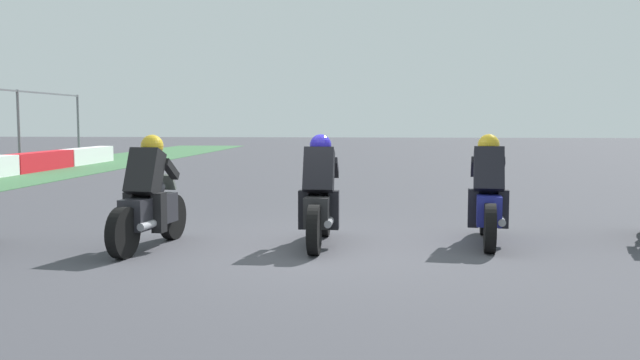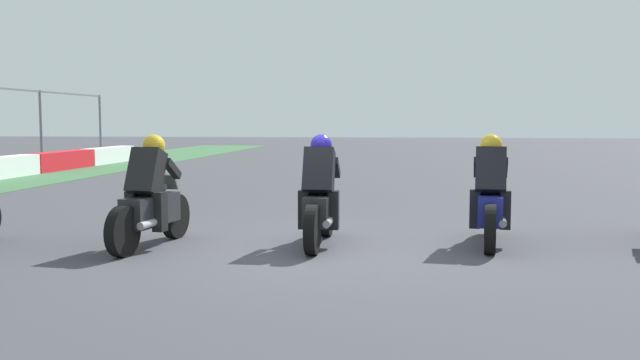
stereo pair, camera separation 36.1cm
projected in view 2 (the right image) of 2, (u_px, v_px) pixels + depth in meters
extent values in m
plane|color=#414047|center=(319.00, 248.00, 8.94)|extent=(120.00, 120.00, 0.00)
cube|color=red|center=(61.00, 161.00, 23.17)|extent=(3.66, 0.60, 0.64)
cube|color=white|center=(109.00, 155.00, 26.86)|extent=(3.66, 0.60, 0.64)
cylinder|color=slate|center=(41.00, 128.00, 24.89)|extent=(0.10, 0.10, 2.82)
cylinder|color=slate|center=(100.00, 127.00, 29.74)|extent=(0.10, 0.10, 2.82)
cylinder|color=black|center=(489.00, 214.00, 9.89)|extent=(0.65, 0.21, 0.64)
cylinder|color=black|center=(490.00, 229.00, 8.54)|extent=(0.65, 0.21, 0.64)
cube|color=navy|center=(490.00, 208.00, 9.20)|extent=(1.13, 0.44, 0.40)
ellipsoid|color=navy|center=(490.00, 186.00, 9.27)|extent=(0.51, 0.35, 0.24)
cube|color=red|center=(490.00, 212.00, 8.70)|extent=(0.08, 0.17, 0.08)
cylinder|color=#A5A5AD|center=(502.00, 222.00, 8.83)|extent=(0.43, 0.15, 0.10)
cube|color=black|center=(491.00, 171.00, 9.06)|extent=(0.53, 0.45, 0.66)
sphere|color=gold|center=(491.00, 145.00, 9.24)|extent=(0.33, 0.33, 0.30)
cube|color=#405085|center=(490.00, 180.00, 9.65)|extent=(0.18, 0.28, 0.23)
cube|color=black|center=(475.00, 209.00, 9.13)|extent=(0.19, 0.16, 0.52)
cube|color=black|center=(505.00, 210.00, 9.04)|extent=(0.19, 0.16, 0.52)
cube|color=black|center=(477.00, 167.00, 9.47)|extent=(0.39, 0.14, 0.31)
cube|color=black|center=(504.00, 168.00, 9.38)|extent=(0.39, 0.14, 0.31)
cylinder|color=black|center=(327.00, 215.00, 9.87)|extent=(0.64, 0.15, 0.64)
cylinder|color=black|center=(312.00, 230.00, 8.48)|extent=(0.64, 0.15, 0.64)
cube|color=#242425|center=(320.00, 209.00, 9.16)|extent=(1.10, 0.33, 0.40)
ellipsoid|color=#242425|center=(321.00, 186.00, 9.23)|extent=(0.48, 0.31, 0.24)
cube|color=red|center=(314.00, 212.00, 8.65)|extent=(0.06, 0.16, 0.08)
cylinder|color=#A5A5AD|center=(328.00, 222.00, 8.80)|extent=(0.42, 0.11, 0.10)
cube|color=black|center=(319.00, 171.00, 9.02)|extent=(0.49, 0.41, 0.66)
sphere|color=#241CAB|center=(321.00, 145.00, 9.20)|extent=(0.30, 0.30, 0.30)
cube|color=slate|center=(325.00, 181.00, 9.62)|extent=(0.16, 0.26, 0.23)
cube|color=black|center=(304.00, 209.00, 9.07)|extent=(0.18, 0.14, 0.52)
cube|color=black|center=(333.00, 210.00, 9.01)|extent=(0.18, 0.14, 0.52)
cube|color=black|center=(310.00, 168.00, 9.41)|extent=(0.39, 0.11, 0.31)
cube|color=black|center=(336.00, 168.00, 9.36)|extent=(0.39, 0.11, 0.31)
cylinder|color=black|center=(175.00, 216.00, 9.70)|extent=(0.65, 0.23, 0.64)
cylinder|color=black|center=(123.00, 232.00, 8.36)|extent=(0.65, 0.23, 0.64)
cube|color=#26262B|center=(151.00, 210.00, 9.02)|extent=(1.13, 0.47, 0.40)
ellipsoid|color=#26262B|center=(154.00, 187.00, 9.09)|extent=(0.52, 0.36, 0.24)
cube|color=red|center=(131.00, 214.00, 8.52)|extent=(0.08, 0.17, 0.08)
cylinder|color=#A5A5AD|center=(149.00, 224.00, 8.65)|extent=(0.43, 0.16, 0.10)
cube|color=black|center=(146.00, 172.00, 8.87)|extent=(0.53, 0.46, 0.66)
sphere|color=gold|center=(154.00, 146.00, 9.06)|extent=(0.34, 0.34, 0.30)
cube|color=slate|center=(168.00, 182.00, 9.47)|extent=(0.19, 0.28, 0.23)
cube|color=black|center=(133.00, 211.00, 8.95)|extent=(0.20, 0.16, 0.52)
cube|color=black|center=(160.00, 212.00, 8.85)|extent=(0.20, 0.16, 0.52)
cube|color=black|center=(148.00, 168.00, 9.28)|extent=(0.40, 0.15, 0.31)
cube|color=black|center=(172.00, 169.00, 9.19)|extent=(0.40, 0.15, 0.31)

